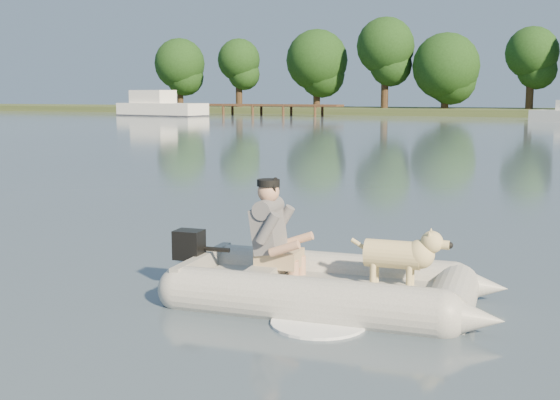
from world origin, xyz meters
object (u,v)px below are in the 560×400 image
at_px(dinghy, 331,249).
at_px(cabin_cruiser, 162,103).
at_px(man, 270,227).
at_px(dock, 247,110).
at_px(dog, 393,259).

distance_m(dinghy, cabin_cruiser, 57.41).
xyz_separation_m(man, cabin_cruiser, (-32.44, 46.94, 0.45)).
height_order(dock, dinghy, dinghy).
xyz_separation_m(dinghy, man, (-0.62, -0.01, 0.17)).
distance_m(dinghy, dog, 0.58).
bearing_deg(dog, dock, 113.09).
height_order(man, dog, man).
distance_m(dock, man, 57.99).
distance_m(man, dog, 1.22).
bearing_deg(cabin_cruiser, dinghy, -46.74).
xyz_separation_m(dinghy, dog, (0.57, 0.10, -0.06)).
relative_size(man, dog, 1.16).
bearing_deg(dock, man, -62.98).
height_order(dinghy, man, man).
distance_m(dock, dinghy, 58.27).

